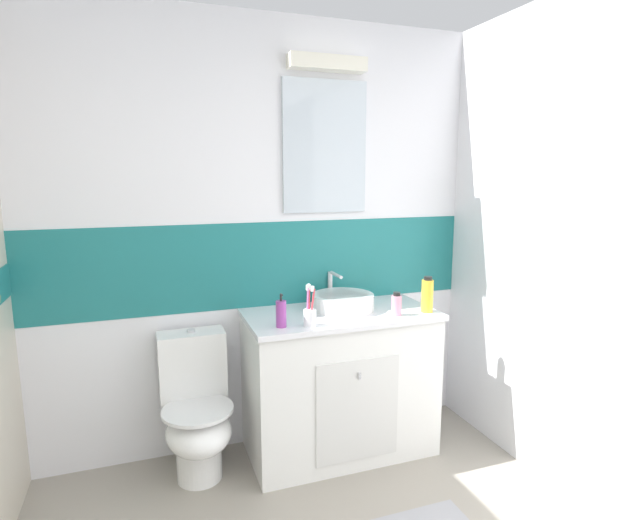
{
  "coord_description": "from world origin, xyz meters",
  "views": [
    {
      "loc": [
        -0.65,
        -0.4,
        1.63
      ],
      "look_at": [
        0.22,
        2.02,
        1.18
      ],
      "focal_mm": 27.78,
      "sensor_mm": 36.0,
      "label": 1
    }
  ],
  "objects_px": {
    "sink_basin": "(343,301)",
    "lotion_bottle_short": "(396,305)",
    "toilet": "(197,412)",
    "mouthwash_bottle": "(427,295)",
    "toothbrush_cup": "(310,315)",
    "soap_dispenser": "(281,314)"
  },
  "relations": [
    {
      "from": "toilet",
      "to": "mouthwash_bottle",
      "type": "distance_m",
      "value": 1.42
    },
    {
      "from": "toilet",
      "to": "lotion_bottle_short",
      "type": "height_order",
      "value": "lotion_bottle_short"
    },
    {
      "from": "sink_basin",
      "to": "soap_dispenser",
      "type": "xyz_separation_m",
      "value": [
        -0.42,
        -0.2,
        0.02
      ]
    },
    {
      "from": "mouthwash_bottle",
      "to": "sink_basin",
      "type": "bearing_deg",
      "value": 154.25
    },
    {
      "from": "lotion_bottle_short",
      "to": "toothbrush_cup",
      "type": "bearing_deg",
      "value": -178.11
    },
    {
      "from": "lotion_bottle_short",
      "to": "mouthwash_bottle",
      "type": "relative_size",
      "value": 0.65
    },
    {
      "from": "toothbrush_cup",
      "to": "toilet",
      "type": "bearing_deg",
      "value": 159.24
    },
    {
      "from": "toilet",
      "to": "toothbrush_cup",
      "type": "xyz_separation_m",
      "value": [
        0.57,
        -0.22,
        0.54
      ]
    },
    {
      "from": "sink_basin",
      "to": "lotion_bottle_short",
      "type": "height_order",
      "value": "sink_basin"
    },
    {
      "from": "toothbrush_cup",
      "to": "soap_dispenser",
      "type": "bearing_deg",
      "value": 168.51
    },
    {
      "from": "sink_basin",
      "to": "toilet",
      "type": "distance_m",
      "value": 1.01
    },
    {
      "from": "toilet",
      "to": "toothbrush_cup",
      "type": "distance_m",
      "value": 0.82
    },
    {
      "from": "toilet",
      "to": "sink_basin",
      "type": "bearing_deg",
      "value": 1.08
    },
    {
      "from": "mouthwash_bottle",
      "to": "lotion_bottle_short",
      "type": "bearing_deg",
      "value": -177.9
    },
    {
      "from": "toilet",
      "to": "toothbrush_cup",
      "type": "bearing_deg",
      "value": -20.76
    },
    {
      "from": "toilet",
      "to": "mouthwash_bottle",
      "type": "bearing_deg",
      "value": -8.53
    },
    {
      "from": "sink_basin",
      "to": "mouthwash_bottle",
      "type": "distance_m",
      "value": 0.48
    },
    {
      "from": "toilet",
      "to": "toothbrush_cup",
      "type": "height_order",
      "value": "toothbrush_cup"
    },
    {
      "from": "sink_basin",
      "to": "soap_dispenser",
      "type": "distance_m",
      "value": 0.47
    },
    {
      "from": "sink_basin",
      "to": "lotion_bottle_short",
      "type": "relative_size",
      "value": 3.03
    },
    {
      "from": "toothbrush_cup",
      "to": "soap_dispenser",
      "type": "height_order",
      "value": "toothbrush_cup"
    },
    {
      "from": "toilet",
      "to": "soap_dispenser",
      "type": "bearing_deg",
      "value": -23.7
    }
  ]
}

